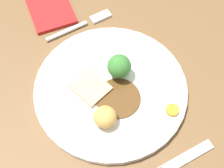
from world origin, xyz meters
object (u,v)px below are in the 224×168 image
(folded_napkin, at_px, (51,10))
(carrot_coin_front, at_px, (172,110))
(dinner_plate, at_px, (112,88))
(meat_slice_main, at_px, (89,86))
(roast_potato_left, at_px, (105,117))
(fork, at_px, (81,25))
(broccoli_floret, at_px, (120,68))

(folded_napkin, bearing_deg, carrot_coin_front, 13.72)
(dinner_plate, height_order, folded_napkin, dinner_plate)
(folded_napkin, bearing_deg, meat_slice_main, -5.52)
(carrot_coin_front, bearing_deg, roast_potato_left, -111.23)
(dinner_plate, relative_size, meat_slice_main, 4.55)
(meat_slice_main, bearing_deg, fork, 158.29)
(broccoli_floret, height_order, folded_napkin, broccoli_floret)
(meat_slice_main, relative_size, carrot_coin_front, 2.65)
(meat_slice_main, xyz_separation_m, broccoli_floret, (0.01, 0.06, 0.02))
(dinner_plate, relative_size, folded_napkin, 2.62)
(roast_potato_left, bearing_deg, broccoli_floret, 133.01)
(meat_slice_main, bearing_deg, carrot_coin_front, 41.05)
(roast_potato_left, distance_m, fork, 0.24)
(meat_slice_main, xyz_separation_m, folded_napkin, (-0.22, 0.02, -0.01))
(dinner_plate, distance_m, carrot_coin_front, 0.12)
(broccoli_floret, bearing_deg, carrot_coin_front, 20.92)
(dinner_plate, distance_m, broccoli_floret, 0.04)
(meat_slice_main, xyz_separation_m, carrot_coin_front, (0.12, 0.10, -0.00))
(roast_potato_left, height_order, broccoli_floret, broccoli_floret)
(dinner_plate, bearing_deg, fork, 172.40)
(roast_potato_left, height_order, folded_napkin, roast_potato_left)
(carrot_coin_front, xyz_separation_m, fork, (-0.27, -0.05, -0.01))
(meat_slice_main, height_order, fork, meat_slice_main)
(meat_slice_main, relative_size, roast_potato_left, 1.55)
(roast_potato_left, bearing_deg, carrot_coin_front, 68.77)
(roast_potato_left, relative_size, fork, 0.27)
(fork, relative_size, folded_napkin, 1.39)
(broccoli_floret, bearing_deg, roast_potato_left, -46.99)
(broccoli_floret, distance_m, folded_napkin, 0.24)
(roast_potato_left, relative_size, broccoli_floret, 0.82)
(carrot_coin_front, height_order, broccoli_floret, broccoli_floret)
(dinner_plate, xyz_separation_m, fork, (-0.17, 0.02, -0.00))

